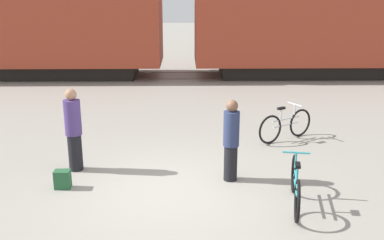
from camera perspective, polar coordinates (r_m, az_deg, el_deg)
name	(u,v)px	position (r m, az deg, el deg)	size (l,w,h in m)	color
ground_plane	(171,191)	(8.18, -2.66, -8.95)	(80.00, 80.00, 0.00)	gray
freight_train	(178,7)	(18.35, -1.79, 14.16)	(27.99, 2.95, 5.28)	black
rail_near	(178,79)	(17.97, -1.75, 5.23)	(39.99, 0.07, 0.01)	#4C4238
rail_far	(179,72)	(19.38, -1.69, 6.06)	(39.99, 0.07, 0.01)	#4C4238
bicycle_silver	(286,125)	(10.89, 11.80, -0.66)	(1.44, 0.95, 0.86)	black
bicycle_teal	(295,185)	(7.71, 13.01, -8.07)	(0.47, 1.74, 0.84)	black
person_in_navy	(231,140)	(8.35, 4.99, -2.56)	(0.30, 0.30, 1.56)	black
person_in_purple	(74,130)	(9.07, -14.81, -1.23)	(0.32, 0.32, 1.66)	black
backpack	(63,179)	(8.53, -16.12, -7.25)	(0.28, 0.20, 0.34)	#235633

